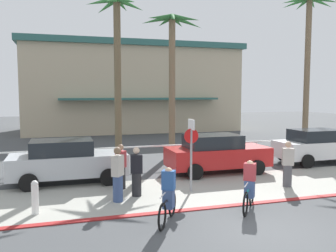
{
  "coord_description": "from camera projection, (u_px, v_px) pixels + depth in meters",
  "views": [
    {
      "loc": [
        -4.97,
        -7.54,
        3.47
      ],
      "look_at": [
        -0.83,
        6.0,
        2.17
      ],
      "focal_mm": 38.36,
      "sensor_mm": 36.0,
      "label": 1
    }
  ],
  "objects": [
    {
      "name": "pedestrian_0",
      "position": [
        288.0,
        166.0,
        13.25
      ],
      "size": [
        0.47,
        0.42,
        1.7
      ],
      "color": "#4C4C51",
      "rests_on": "ground"
    },
    {
      "name": "pedestrian_1",
      "position": [
        121.0,
        169.0,
        12.93
      ],
      "size": [
        0.45,
        0.48,
        1.64
      ],
      "color": "#232326",
      "rests_on": "ground"
    },
    {
      "name": "car_red_2",
      "position": [
        217.0,
        153.0,
        15.54
      ],
      "size": [
        4.4,
        2.02,
        1.69
      ],
      "color": "red",
      "rests_on": "ground"
    },
    {
      "name": "building_backdrop",
      "position": [
        130.0,
        88.0,
        34.07
      ],
      "size": [
        19.54,
        9.94,
        7.93
      ],
      "color": "#BCAD8E",
      "rests_on": "ground"
    },
    {
      "name": "car_silver_1",
      "position": [
        67.0,
        161.0,
        13.81
      ],
      "size": [
        4.4,
        2.02,
        1.69
      ],
      "color": "#B2B7BC",
      "rests_on": "ground"
    },
    {
      "name": "palm_tree_3",
      "position": [
        172.0,
        50.0,
        19.66
      ],
      "size": [
        3.4,
        3.03,
        7.78
      ],
      "color": "#756047",
      "rests_on": "ground"
    },
    {
      "name": "bollard_2",
      "position": [
        35.0,
        197.0,
        10.22
      ],
      "size": [
        0.2,
        0.2,
        1.0
      ],
      "color": "white",
      "rests_on": "ground"
    },
    {
      "name": "cyclist_black_0",
      "position": [
        168.0,
        196.0,
        9.69
      ],
      "size": [
        0.99,
        1.59,
        1.5
      ],
      "color": "black",
      "rests_on": "ground"
    },
    {
      "name": "car_white_3",
      "position": [
        319.0,
        146.0,
        17.76
      ],
      "size": [
        4.4,
        2.02,
        1.69
      ],
      "color": "white",
      "rests_on": "ground"
    },
    {
      "name": "pedestrian_3",
      "position": [
        118.0,
        177.0,
        11.38
      ],
      "size": [
        0.45,
        0.48,
        1.77
      ],
      "color": "#384C7A",
      "rests_on": "ground"
    },
    {
      "name": "curb_paint",
      "position": [
        230.0,
        206.0,
        11.04
      ],
      "size": [
        44.0,
        0.24,
        0.03
      ],
      "primitive_type": "cube",
      "color": "maroon",
      "rests_on": "ground"
    },
    {
      "name": "cyclist_teal_1",
      "position": [
        249.0,
        186.0,
        10.7
      ],
      "size": [
        1.19,
        1.45,
        1.5
      ],
      "color": "black",
      "rests_on": "ground"
    },
    {
      "name": "ground_plane",
      "position": [
        161.0,
        161.0,
        18.47
      ],
      "size": [
        80.0,
        80.0,
        0.0
      ],
      "primitive_type": "plane",
      "color": "#424447"
    },
    {
      "name": "sidewalk_strip",
      "position": [
        204.0,
        189.0,
        12.95
      ],
      "size": [
        44.0,
        4.0,
        0.02
      ],
      "primitive_type": "cube",
      "color": "#9E9E93",
      "rests_on": "ground"
    },
    {
      "name": "rail_fence",
      "position": [
        169.0,
        149.0,
        16.97
      ],
      "size": [
        23.43,
        0.08,
        1.04
      ],
      "color": "white",
      "rests_on": "ground"
    },
    {
      "name": "pedestrian_2",
      "position": [
        137.0,
        174.0,
        12.02
      ],
      "size": [
        0.44,
        0.37,
        1.67
      ],
      "color": "#232326",
      "rests_on": "ground"
    },
    {
      "name": "palm_tree_4",
      "position": [
        308.0,
        33.0,
        22.42
      ],
      "size": [
        3.4,
        3.52,
        9.54
      ],
      "color": "#756047",
      "rests_on": "ground"
    },
    {
      "name": "palm_tree_2",
      "position": [
        117.0,
        45.0,
        18.37
      ],
      "size": [
        3.01,
        2.86,
        8.39
      ],
      "color": "brown",
      "rests_on": "ground"
    },
    {
      "name": "stop_sign_bike_lane",
      "position": [
        191.0,
        145.0,
        12.52
      ],
      "size": [
        0.52,
        0.56,
        2.56
      ],
      "color": "gray",
      "rests_on": "ground"
    }
  ]
}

